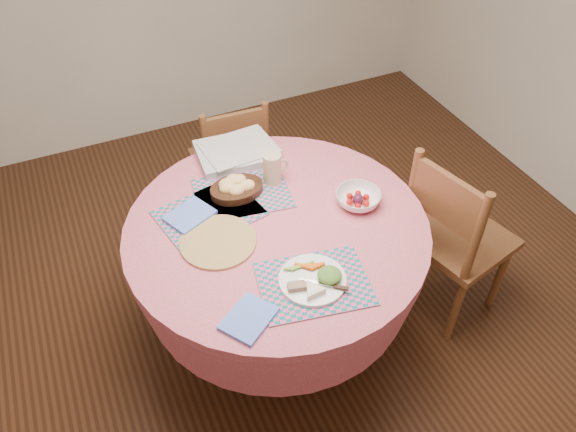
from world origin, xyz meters
name	(u,v)px	position (x,y,z in m)	size (l,w,h in m)	color
ground	(279,334)	(0.00, 0.00, 0.00)	(4.00, 4.00, 0.00)	#331C0F
dining_table	(277,258)	(0.00, 0.00, 0.56)	(1.24, 1.24, 0.75)	#CD5F6C
chair_right	(453,236)	(0.82, -0.16, 0.49)	(0.51, 0.52, 0.94)	brown
chair_back	(232,161)	(0.10, 0.86, 0.44)	(0.41, 0.39, 0.84)	brown
placemat_front	(314,283)	(0.00, -0.34, 0.75)	(0.40, 0.30, 0.01)	#13686D
placemat_left	(209,213)	(-0.23, 0.18, 0.75)	(0.40, 0.30, 0.01)	#13686D
placemat_back	(242,193)	(-0.06, 0.24, 0.75)	(0.40, 0.30, 0.01)	#13686D
wicker_trivet	(218,242)	(-0.25, 0.00, 0.76)	(0.30, 0.30, 0.01)	olive
napkin_near	(249,319)	(-0.28, -0.39, 0.76)	(0.18, 0.14, 0.01)	#567ADF
napkin_far	(190,215)	(-0.31, 0.19, 0.76)	(0.18, 0.14, 0.01)	#567ADF
dinner_plate	(315,279)	(0.01, -0.34, 0.77)	(0.25, 0.25, 0.05)	white
bread_bowl	(236,187)	(-0.08, 0.25, 0.79)	(0.23, 0.23, 0.08)	black
latte_mug	(273,168)	(0.10, 0.26, 0.83)	(0.12, 0.08, 0.14)	tan
fruit_bowl	(358,199)	(0.36, -0.02, 0.78)	(0.23, 0.23, 0.06)	white
newspaper_stack	(236,152)	(0.01, 0.50, 0.78)	(0.37, 0.30, 0.04)	silver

